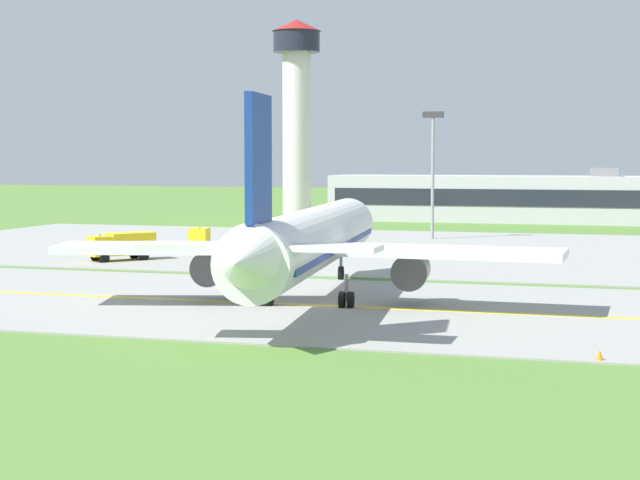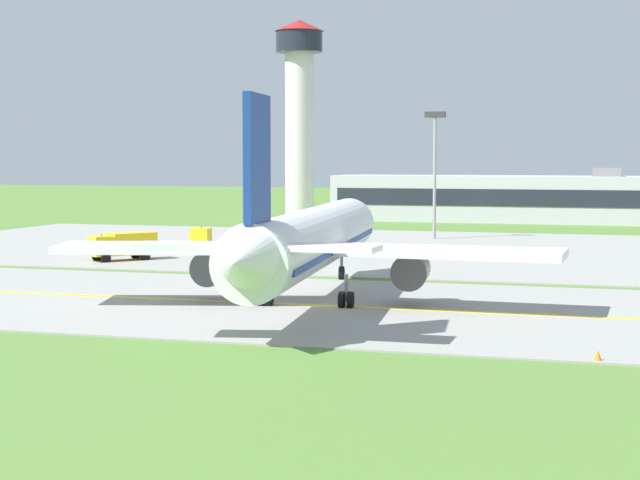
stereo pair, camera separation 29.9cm
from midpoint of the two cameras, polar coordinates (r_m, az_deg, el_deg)
The scene contains 12 objects.
ground_plane at distance 66.61m, azimuth 0.71°, elevation -3.70°, with size 500.00×500.00×0.00m, color #517A33.
taxiway_strip at distance 66.60m, azimuth 0.71°, elevation -3.65°, with size 240.00×28.00×0.10m, color gray.
apron_pad at distance 106.15m, azimuth 12.16°, elevation -0.69°, with size 140.00×52.00×0.10m, color gray.
taxiway_centreline at distance 66.59m, azimuth 0.71°, elevation -3.61°, with size 220.00×0.60×0.01m, color yellow.
airplane_lead at distance 67.61m, azimuth -0.68°, elevation -0.05°, with size 32.29×39.65×12.70m.
service_truck_baggage at distance 121.90m, azimuth 0.73°, elevation 0.77°, with size 3.37×6.30×2.65m.
service_truck_catering at distance 106.23m, azimuth -7.28°, elevation -0.01°, with size 6.63×3.05×2.59m.
service_truck_pushback at distance 97.62m, azimuth -10.77°, elevation -0.25°, with size 5.35×5.96×2.60m.
terminal_building at distance 156.82m, azimuth 10.95°, elevation 2.21°, with size 56.86×10.57×7.95m.
control_tower at distance 164.01m, azimuth -1.33°, elevation 7.57°, with size 7.60×7.60×30.62m.
apron_light_mast at distance 121.53m, azimuth 6.07°, elevation 4.41°, with size 2.40×0.50×14.70m.
traffic_cone_near_edge at distance 50.81m, azimuth 14.75°, elevation -6.09°, with size 0.44×0.44×0.60m, color orange.
Camera 1 is at (17.84, -63.46, 9.54)m, focal length 59.01 mm.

